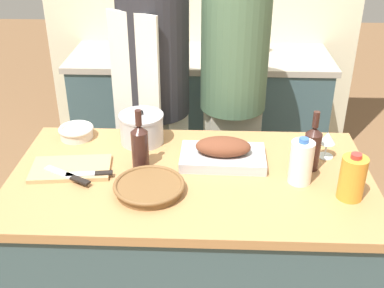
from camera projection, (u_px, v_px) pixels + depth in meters
name	position (u px, v px, depth m)	size (l,w,h in m)	color
kitchen_island	(191.00, 254.00, 2.23)	(1.52, 0.83, 0.87)	#3D565B
back_counter	(199.00, 116.00, 3.48)	(1.77, 0.60, 0.92)	#3D565B
roasting_pan	(223.00, 153.00, 2.09)	(0.37, 0.23, 0.12)	#BCBCC1
wicker_basket	(149.00, 187.00, 1.90)	(0.28, 0.28, 0.04)	brown
cutting_board	(71.00, 168.00, 2.05)	(0.35, 0.23, 0.02)	tan
stock_pot	(142.00, 128.00, 2.25)	(0.21, 0.21, 0.17)	#B7B7BC
mixing_bowl	(76.00, 132.00, 2.31)	(0.17, 0.17, 0.06)	beige
juice_jug	(352.00, 178.00, 1.84)	(0.10, 0.10, 0.19)	orange
milk_jug	(301.00, 162.00, 1.93)	(0.09, 0.09, 0.20)	white
wine_bottle_green	(140.00, 145.00, 2.04)	(0.07, 0.07, 0.26)	#381E19
wine_bottle_dark	(312.00, 147.00, 2.02)	(0.07, 0.07, 0.27)	#381E19
wine_glass_left	(327.00, 139.00, 2.12)	(0.07, 0.07, 0.12)	silver
knife_chef	(68.00, 176.00, 1.98)	(0.22, 0.14, 0.01)	#B7B7BC
knife_paring	(91.00, 174.00, 1.99)	(0.19, 0.05, 0.01)	#B7B7BC
stand_mixer	(137.00, 32.00, 3.25)	(0.18, 0.14, 0.34)	#333842
condiment_bottle_tall	(265.00, 42.00, 3.28)	(0.05, 0.05, 0.16)	#332D28
condiment_bottle_short	(162.00, 44.00, 3.27)	(0.06, 0.06, 0.15)	#234C28
person_cook_aproned	(155.00, 91.00, 2.63)	(0.40, 0.42, 1.71)	beige
person_cook_guest	(233.00, 86.00, 2.65)	(0.36, 0.36, 1.74)	beige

